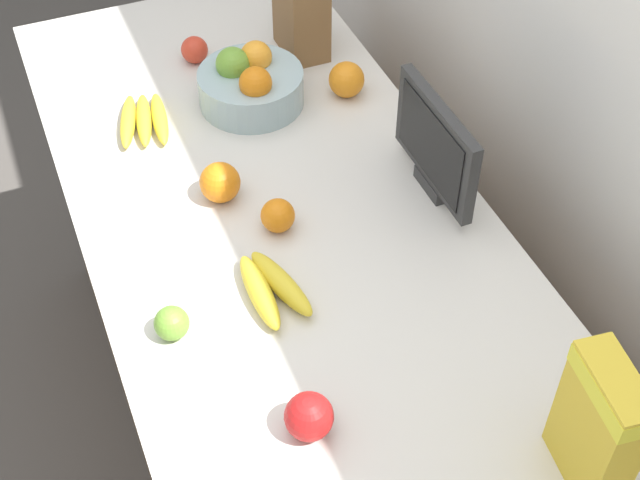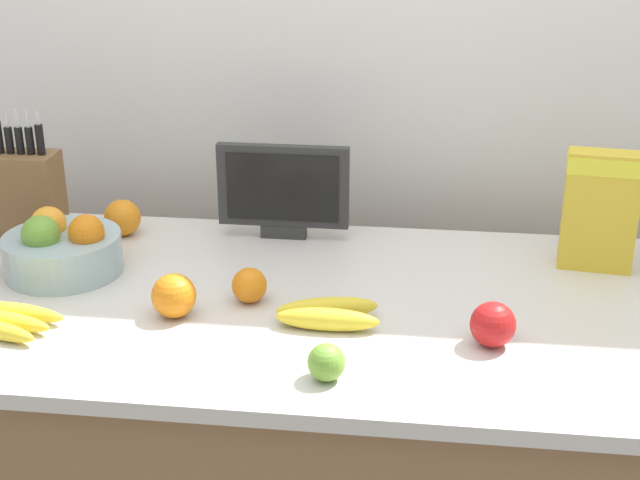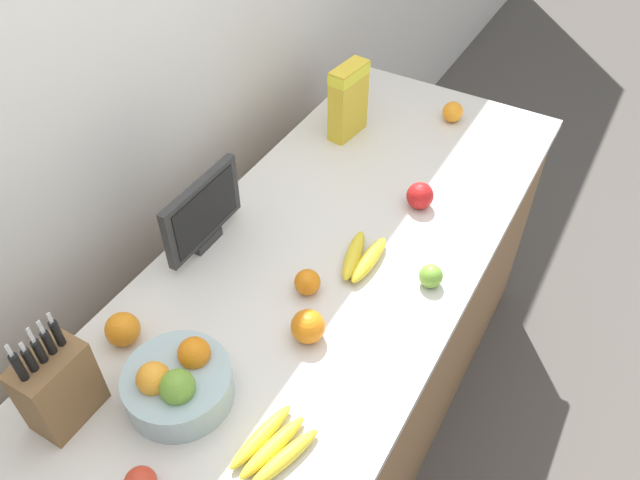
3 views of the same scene
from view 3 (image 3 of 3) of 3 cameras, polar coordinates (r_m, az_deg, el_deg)
The scene contains 16 objects.
ground_plane at distance 2.47m, azimuth -0.09°, elevation -17.11°, with size 14.00×14.00×0.00m, color #514C47.
wall_back at distance 1.82m, azimuth -17.89°, elevation 13.38°, with size 9.00×0.06×2.60m.
counter at distance 2.08m, azimuth -0.11°, elevation -11.00°, with size 2.11×0.81×0.92m.
knife_block at distance 1.47m, azimuth -22.86°, elevation -12.20°, with size 0.15×0.10×0.31m.
small_monitor at distance 1.73m, azimuth -10.66°, elevation 2.48°, with size 0.30×0.03×0.22m.
cereal_box at distance 2.14m, azimuth 2.61°, elevation 12.86°, with size 0.16×0.08×0.26m.
fruit_bowl at distance 1.46m, azimuth -12.86°, elevation -12.61°, with size 0.25×0.25×0.14m.
banana_bunch_left at distance 1.72m, azimuth 3.80°, elevation -1.60°, with size 0.20×0.11×0.04m.
banana_bunch_right at distance 1.39m, azimuth -4.34°, elevation -18.36°, with size 0.21×0.14×0.03m.
apple_by_knife_block at distance 1.90m, azimuth 9.13°, elevation 4.02°, with size 0.08×0.08×0.08m, color red.
apple_leftmost at distance 1.68m, azimuth 10.10°, elevation -3.25°, with size 0.06×0.06×0.06m, color #6B9E33.
orange_mid_right at distance 1.63m, azimuth -1.16°, elevation -3.87°, with size 0.07×0.07×0.07m, color orange.
orange_front_right at distance 1.60m, azimuth -17.60°, elevation -7.79°, with size 0.08×0.08×0.08m, color orange.
orange_mid_left at distance 2.36m, azimuth 2.67°, elevation 13.44°, with size 0.09×0.09×0.09m, color orange.
orange_front_left at distance 2.30m, azimuth 12.03°, elevation 11.38°, with size 0.07×0.07×0.07m, color orange.
orange_near_bowl at distance 1.53m, azimuth -1.11°, elevation -7.90°, with size 0.09×0.09×0.09m, color orange.
Camera 3 is at (-1.03, -0.60, 2.17)m, focal length 35.00 mm.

